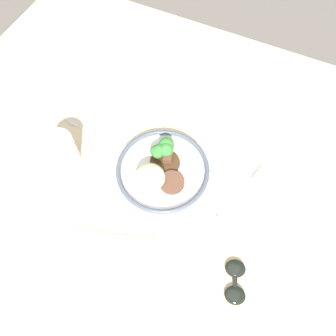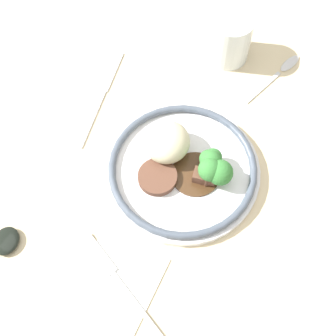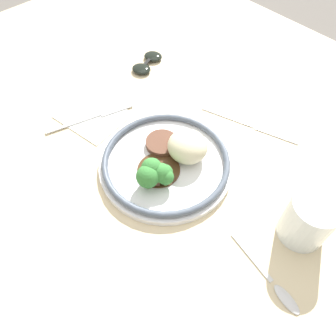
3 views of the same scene
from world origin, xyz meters
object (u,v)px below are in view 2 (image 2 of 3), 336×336
Objects in this scene: fork at (114,274)px; knife at (103,94)px; plate at (184,166)px; spoon at (283,69)px; juice_glass at (229,40)px.

knife is at bearing -32.56° from fork.
plate is 1.70× the size of spoon.
fork is at bearing -157.46° from knife.
fork is at bearing -172.39° from spoon.
plate is at bearing -176.73° from spoon.
spoon is at bearing -6.57° from plate.
juice_glass is at bearing 16.00° from plate.
plate is 0.21m from knife.
knife is (0.24, 0.22, -0.00)m from fork.
spoon is (0.28, -0.03, -0.02)m from plate.
fork and spoon have the same top height.
fork is at bearing -176.19° from plate.
plate is at bearing -70.49° from fork.
juice_glass is at bearing 116.47° from spoon.
spoon is at bearing -76.52° from fork.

